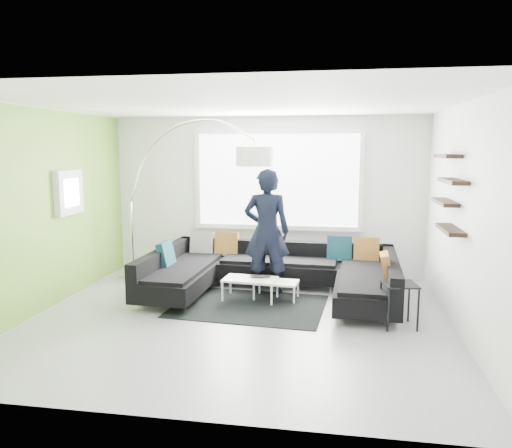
{
  "coord_description": "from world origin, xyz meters",
  "views": [
    {
      "loc": [
        1.26,
        -6.22,
        2.25
      ],
      "look_at": [
        0.08,
        0.9,
        1.15
      ],
      "focal_mm": 35.0,
      "sensor_mm": 36.0,
      "label": 1
    }
  ],
  "objects_px": {
    "coffee_table": "(263,289)",
    "arc_lamp": "(131,202)",
    "person": "(267,231)",
    "laptop": "(260,277)",
    "sectional_sofa": "(272,275)",
    "side_table": "(399,305)"
  },
  "relations": [
    {
      "from": "sectional_sofa",
      "to": "laptop",
      "type": "height_order",
      "value": "sectional_sofa"
    },
    {
      "from": "sectional_sofa",
      "to": "arc_lamp",
      "type": "bearing_deg",
      "value": 168.15
    },
    {
      "from": "coffee_table",
      "to": "arc_lamp",
      "type": "distance_m",
      "value": 2.78
    },
    {
      "from": "side_table",
      "to": "laptop",
      "type": "xyz_separation_m",
      "value": [
        -1.91,
        0.85,
        0.06
      ]
    },
    {
      "from": "laptop",
      "to": "person",
      "type": "bearing_deg",
      "value": 80.5
    },
    {
      "from": "sectional_sofa",
      "to": "person",
      "type": "relative_size",
      "value": 1.94
    },
    {
      "from": "arc_lamp",
      "to": "side_table",
      "type": "bearing_deg",
      "value": -9.46
    },
    {
      "from": "sectional_sofa",
      "to": "laptop",
      "type": "bearing_deg",
      "value": -133.6
    },
    {
      "from": "laptop",
      "to": "arc_lamp",
      "type": "bearing_deg",
      "value": 157.61
    },
    {
      "from": "sectional_sofa",
      "to": "arc_lamp",
      "type": "xyz_separation_m",
      "value": [
        -2.5,
        0.63,
        1.01
      ]
    },
    {
      "from": "coffee_table",
      "to": "laptop",
      "type": "distance_m",
      "value": 0.18
    },
    {
      "from": "coffee_table",
      "to": "arc_lamp",
      "type": "bearing_deg",
      "value": 166.82
    },
    {
      "from": "sectional_sofa",
      "to": "arc_lamp",
      "type": "height_order",
      "value": "arc_lamp"
    },
    {
      "from": "side_table",
      "to": "laptop",
      "type": "height_order",
      "value": "side_table"
    },
    {
      "from": "arc_lamp",
      "to": "side_table",
      "type": "distance_m",
      "value": 4.68
    },
    {
      "from": "person",
      "to": "laptop",
      "type": "height_order",
      "value": "person"
    },
    {
      "from": "coffee_table",
      "to": "person",
      "type": "distance_m",
      "value": 0.9
    },
    {
      "from": "coffee_table",
      "to": "side_table",
      "type": "height_order",
      "value": "side_table"
    },
    {
      "from": "laptop",
      "to": "coffee_table",
      "type": "bearing_deg",
      "value": -0.3
    },
    {
      "from": "side_table",
      "to": "laptop",
      "type": "bearing_deg",
      "value": 156.13
    },
    {
      "from": "arc_lamp",
      "to": "person",
      "type": "xyz_separation_m",
      "value": [
        2.38,
        -0.37,
        -0.38
      ]
    },
    {
      "from": "coffee_table",
      "to": "sectional_sofa",
      "type": "bearing_deg",
      "value": 58.52
    }
  ]
}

